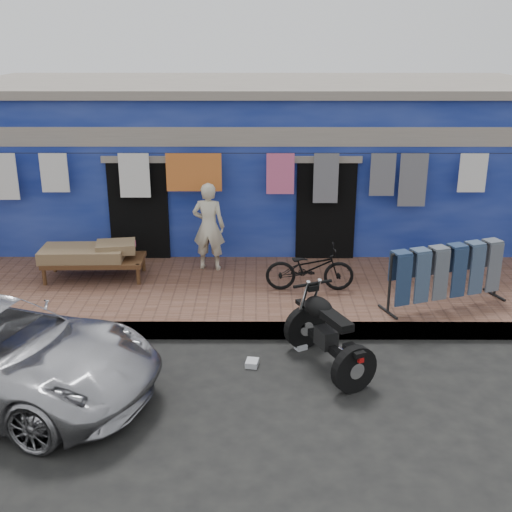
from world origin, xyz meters
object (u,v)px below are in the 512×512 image
Objects in this scene: seated_person at (209,226)px; jeans_rack at (446,274)px; bicycle at (310,263)px; charpoy at (95,261)px; motorcycle at (328,332)px.

seated_person is 4.16m from jeans_rack.
seated_person is 0.75× the size of jeans_rack.
seated_person reaches higher than jeans_rack.
seated_person is 2.04m from bicycle.
charpoy is at bearing 21.49° from seated_person.
charpoy is (-1.97, -0.48, -0.50)m from seated_person.
motorcycle is 4.68m from charpoy.
charpoy is 0.86× the size of jeans_rack.
seated_person is 3.73m from motorcycle.
seated_person is 1.10× the size of bicycle.
jeans_rack is at bearing 164.95° from seated_person.
charpoy is (-3.72, 0.54, -0.17)m from bicycle.
bicycle is at bearing 68.10° from motorcycle.
bicycle reaches higher than charpoy.
jeans_rack reaches higher than motorcycle.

